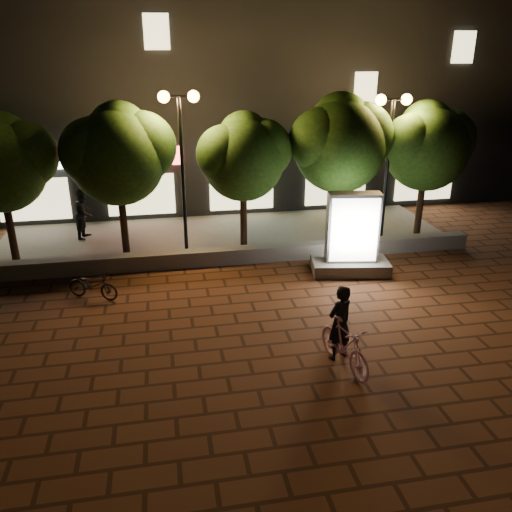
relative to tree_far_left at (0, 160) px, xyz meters
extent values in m
plane|color=#552E1A|center=(6.95, -5.46, -3.29)|extent=(80.00, 80.00, 0.00)
cube|color=slate|center=(6.95, -1.46, -3.04)|extent=(16.00, 0.45, 0.50)
cube|color=slate|center=(6.95, 1.04, -3.25)|extent=(16.00, 5.00, 0.08)
cube|color=black|center=(6.95, 7.54, 1.71)|extent=(28.00, 8.00, 10.00)
cube|color=white|center=(-0.05, 3.48, -0.69)|extent=(3.20, 0.12, 0.70)
cube|color=beige|center=(-0.05, 3.48, -2.19)|extent=(2.60, 0.10, 1.60)
cube|color=#FF463D|center=(3.95, 3.48, -0.69)|extent=(3.20, 0.12, 0.70)
cube|color=beige|center=(3.95, 3.48, -2.19)|extent=(2.60, 0.10, 1.60)
cube|color=#49B5D8|center=(7.95, 3.48, -0.69)|extent=(3.20, 0.12, 0.70)
cube|color=beige|center=(7.95, 3.48, -2.19)|extent=(2.60, 0.10, 1.60)
cube|color=#FFA923|center=(11.95, 3.48, -0.69)|extent=(3.20, 0.12, 0.70)
cube|color=beige|center=(11.95, 3.48, -2.19)|extent=(2.60, 0.10, 1.60)
cube|color=silver|center=(15.95, 3.48, -0.69)|extent=(3.20, 0.12, 0.70)
cube|color=beige|center=(15.95, 3.48, -2.19)|extent=(2.60, 0.10, 1.60)
cube|color=beige|center=(4.95, 3.48, 3.71)|extent=(0.90, 0.10, 1.20)
cube|color=beige|center=(12.95, 3.48, 1.71)|extent=(0.90, 0.10, 1.20)
cube|color=beige|center=(16.95, 3.48, 3.21)|extent=(0.90, 0.10, 1.20)
cylinder|color=black|center=(-0.05, -0.06, -2.09)|extent=(0.24, 0.24, 2.25)
sphere|color=#31591A|center=(0.65, 0.14, 0.11)|extent=(2.10, 2.10, 2.10)
sphere|color=#31591A|center=(0.05, 0.29, 0.51)|extent=(1.82, 1.82, 1.82)
cylinder|color=black|center=(3.45, -0.06, -2.04)|extent=(0.24, 0.24, 2.34)
sphere|color=#31591A|center=(3.45, -0.06, -0.05)|extent=(3.00, 3.00, 3.00)
sphere|color=#31591A|center=(4.20, 0.14, 0.25)|extent=(2.25, 2.25, 2.25)
sphere|color=#31591A|center=(2.77, -0.21, 0.20)|extent=(2.10, 2.10, 2.10)
sphere|color=#31591A|center=(3.55, 0.29, 0.70)|extent=(1.95, 1.95, 1.95)
cylinder|color=black|center=(7.45, -0.06, -2.11)|extent=(0.24, 0.24, 2.21)
sphere|color=#31591A|center=(7.45, -0.06, -0.26)|extent=(2.70, 2.70, 2.70)
sphere|color=#31591A|center=(8.12, 0.14, 0.04)|extent=(2.03, 2.03, 2.02)
sphere|color=#31591A|center=(6.84, -0.21, -0.01)|extent=(1.89, 1.89, 1.89)
sphere|color=#31591A|center=(7.55, 0.29, 0.41)|extent=(1.76, 1.76, 1.76)
cylinder|color=black|center=(10.75, -0.06, -2.00)|extent=(0.24, 0.24, 2.43)
sphere|color=#31591A|center=(10.75, -0.06, 0.07)|extent=(3.10, 3.10, 3.10)
sphere|color=#31591A|center=(11.52, 0.14, 0.37)|extent=(2.33, 2.33, 2.33)
sphere|color=#31591A|center=(10.05, -0.21, 0.32)|extent=(2.17, 2.17, 2.17)
sphere|color=#31591A|center=(10.85, 0.29, 0.85)|extent=(2.01, 2.02, 2.02)
cylinder|color=black|center=(13.95, -0.06, -2.06)|extent=(0.24, 0.24, 2.29)
sphere|color=#31591A|center=(13.95, -0.06, -0.12)|extent=(2.90, 2.90, 2.90)
sphere|color=#31591A|center=(14.67, 0.14, 0.18)|extent=(2.18, 2.17, 2.17)
sphere|color=#31591A|center=(13.30, -0.21, 0.13)|extent=(2.03, 2.03, 2.03)
sphere|color=#31591A|center=(14.05, 0.29, 0.61)|extent=(1.89, 1.88, 1.88)
cylinder|color=black|center=(5.45, -0.26, -0.71)|extent=(0.12, 0.12, 5.00)
cylinder|color=black|center=(5.45, -0.26, 1.79)|extent=(0.90, 0.08, 0.08)
sphere|color=#FFA03F|center=(5.00, -0.26, 1.79)|extent=(0.36, 0.36, 0.36)
sphere|color=#FFA03F|center=(5.90, -0.26, 1.79)|extent=(0.36, 0.36, 0.36)
cylinder|color=black|center=(12.45, -0.26, -0.81)|extent=(0.12, 0.12, 4.80)
cylinder|color=black|center=(12.45, -0.26, 1.59)|extent=(0.90, 0.08, 0.08)
sphere|color=#FFA03F|center=(12.00, -0.26, 1.59)|extent=(0.36, 0.36, 0.36)
sphere|color=#FFA03F|center=(12.90, -0.26, 1.59)|extent=(0.36, 0.36, 0.36)
cube|color=slate|center=(10.30, -2.88, -3.10)|extent=(2.48, 1.52, 0.39)
cube|color=#4C4C51|center=(10.30, -2.88, -1.84)|extent=(1.61, 0.77, 2.13)
cube|color=white|center=(10.26, -3.15, -1.84)|extent=(1.39, 0.26, 1.94)
cube|color=white|center=(10.35, -2.60, -1.84)|extent=(1.39, 0.26, 1.94)
imported|color=#E399BE|center=(8.36, -7.78, -2.74)|extent=(0.92, 1.89, 1.09)
imported|color=black|center=(8.36, -7.39, -2.42)|extent=(0.76, 0.65, 1.75)
imported|color=black|center=(2.71, -3.31, -2.90)|extent=(1.57, 1.13, 0.79)
imported|color=black|center=(1.99, 1.70, -2.31)|extent=(0.89, 1.03, 1.81)
camera|label=1|loc=(4.75, -16.81, 3.11)|focal=36.35mm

